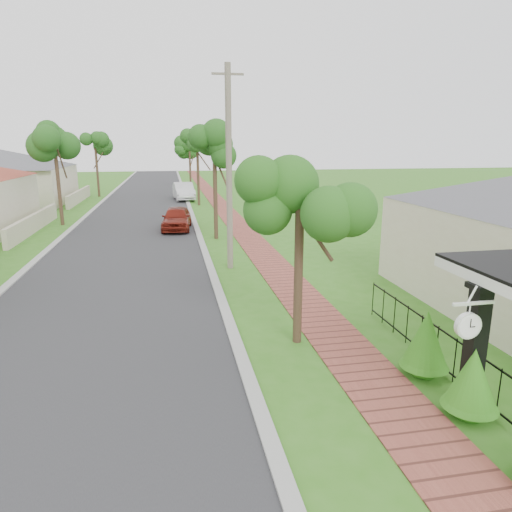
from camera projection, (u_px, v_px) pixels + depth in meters
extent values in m
plane|color=#33701A|center=(223.00, 406.00, 8.81)|extent=(160.00, 160.00, 0.00)
cube|color=#28282B|center=(135.00, 228.00, 27.35)|extent=(7.00, 120.00, 0.02)
cube|color=#9E9E99|center=(196.00, 226.00, 28.01)|extent=(0.30, 120.00, 0.10)
cube|color=#9E9E99|center=(71.00, 230.00, 26.70)|extent=(0.30, 120.00, 0.10)
cube|color=#95493B|center=(238.00, 225.00, 28.48)|extent=(1.50, 120.00, 0.03)
cube|color=black|center=(475.00, 349.00, 8.37)|extent=(0.30, 0.30, 2.52)
cube|color=black|center=(468.00, 404.00, 8.65)|extent=(0.48, 0.48, 0.24)
cube|color=black|center=(482.00, 287.00, 8.09)|extent=(0.42, 0.42, 0.10)
cube|color=black|center=(457.00, 341.00, 9.47)|extent=(0.03, 8.00, 0.03)
cube|color=black|center=(453.00, 376.00, 9.66)|extent=(0.03, 8.00, 0.03)
cylinder|color=black|center=(499.00, 394.00, 8.30)|extent=(0.02, 0.02, 1.00)
cylinder|color=black|center=(475.00, 376.00, 8.94)|extent=(0.02, 0.02, 1.00)
cylinder|color=black|center=(455.00, 360.00, 9.57)|extent=(0.02, 0.02, 1.00)
cylinder|color=black|center=(437.00, 347.00, 10.21)|extent=(0.02, 0.02, 1.00)
cylinder|color=black|center=(421.00, 335.00, 10.85)|extent=(0.02, 0.02, 1.00)
cylinder|color=black|center=(407.00, 324.00, 11.48)|extent=(0.02, 0.02, 1.00)
cylinder|color=black|center=(394.00, 315.00, 12.12)|extent=(0.02, 0.02, 1.00)
cylinder|color=black|center=(383.00, 306.00, 12.75)|extent=(0.02, 0.02, 1.00)
cylinder|color=black|center=(373.00, 299.00, 13.39)|extent=(0.02, 0.02, 1.00)
cylinder|color=#382619|center=(215.00, 196.00, 23.80)|extent=(0.22, 0.22, 4.55)
sphere|color=#124415|center=(214.00, 149.00, 23.23)|extent=(1.70, 1.70, 1.70)
cylinder|color=#382619|center=(198.00, 175.00, 37.12)|extent=(0.22, 0.22, 4.90)
sphere|color=#124415|center=(197.00, 142.00, 36.50)|extent=(1.70, 1.70, 1.70)
cylinder|color=#382619|center=(190.00, 170.00, 50.56)|extent=(0.22, 0.22, 4.20)
sphere|color=#124415|center=(189.00, 149.00, 50.03)|extent=(1.70, 1.70, 1.70)
cylinder|color=#382619|center=(59.00, 185.00, 27.87)|extent=(0.22, 0.22, 4.90)
sphere|color=#124415|center=(54.00, 142.00, 27.25)|extent=(1.70, 1.70, 1.70)
cylinder|color=#382619|center=(97.00, 173.00, 43.17)|extent=(0.22, 0.22, 4.55)
sphere|color=#124415|center=(95.00, 146.00, 42.60)|extent=(1.70, 1.70, 1.70)
sphere|color=#1B7016|center=(470.00, 402.00, 8.43)|extent=(0.79, 0.79, 0.79)
cone|color=#1B7016|center=(473.00, 376.00, 8.30)|extent=(0.89, 0.89, 1.06)
sphere|color=#1B7016|center=(424.00, 361.00, 9.93)|extent=(0.81, 0.81, 0.81)
cone|color=#1B7016|center=(426.00, 337.00, 9.79)|extent=(0.92, 0.92, 1.16)
cube|color=#BFB299|center=(34.00, 223.00, 26.23)|extent=(0.25, 10.00, 1.00)
cube|color=#BFB299|center=(79.00, 196.00, 39.58)|extent=(0.25, 10.00, 1.00)
imported|color=maroon|center=(177.00, 218.00, 26.72)|extent=(1.96, 4.09, 1.35)
imported|color=white|center=(184.00, 191.00, 40.92)|extent=(1.98, 4.76, 1.53)
cylinder|color=#382619|center=(298.00, 272.00, 11.24)|extent=(0.22, 0.22, 3.69)
sphere|color=#2A631C|center=(300.00, 193.00, 10.77)|extent=(1.84, 1.84, 1.84)
cylinder|color=#766C5C|center=(229.00, 170.00, 17.68)|extent=(0.24, 0.24, 7.84)
cube|color=#766C5C|center=(228.00, 74.00, 16.84)|extent=(1.20, 0.08, 0.08)
cube|color=white|center=(474.00, 303.00, 7.66)|extent=(0.77, 0.05, 0.05)
cylinder|color=white|center=(469.00, 313.00, 7.69)|extent=(0.02, 0.02, 0.33)
cylinder|color=white|center=(468.00, 326.00, 7.74)|extent=(0.46, 0.10, 0.46)
cylinder|color=white|center=(470.00, 327.00, 7.69)|extent=(0.40, 0.01, 0.40)
cylinder|color=white|center=(466.00, 324.00, 7.80)|extent=(0.40, 0.01, 0.40)
cube|color=black|center=(471.00, 323.00, 7.67)|extent=(0.02, 0.01, 0.15)
cube|color=black|center=(473.00, 327.00, 7.69)|extent=(0.10, 0.01, 0.02)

